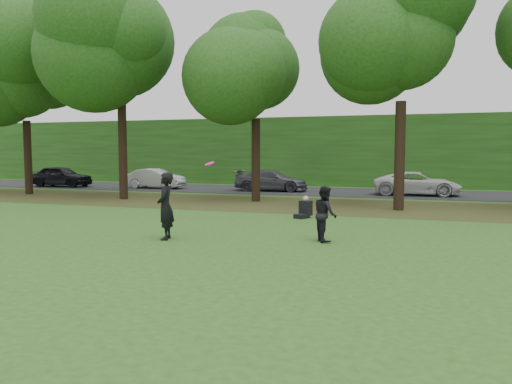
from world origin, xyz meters
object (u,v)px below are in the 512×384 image
Objects in this scene: frisbee at (209,164)px; seated_person at (305,210)px; player_left at (166,206)px; player_right at (325,214)px.

seated_person is at bearing 76.75° from frisbee.
frisbee is (1.32, 0.12, 1.22)m from player_left.
frisbee is at bearing 83.07° from player_right.
frisbee is at bearing 75.52° from player_left.
seated_person is (-1.69, 4.68, -0.47)m from player_right.
frisbee is 6.19m from seated_person.
player_left reaches higher than player_right.
player_right is at bearing 85.38° from player_left.
seated_person is at bearing -6.28° from player_right.
player_right is (4.37, 1.19, -0.18)m from player_left.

